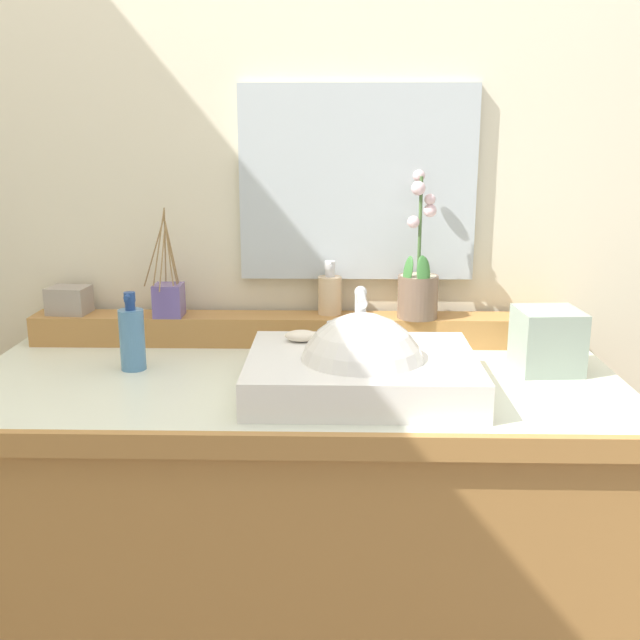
{
  "coord_description": "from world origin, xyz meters",
  "views": [
    {
      "loc": [
        0.09,
        -1.49,
        1.38
      ],
      "look_at": [
        0.06,
        -0.03,
        1.01
      ],
      "focal_mm": 41.94,
      "sensor_mm": 36.0,
      "label": 1
    }
  ],
  "objects_px": {
    "soap_dispenser": "(330,293)",
    "sink_basin": "(362,375)",
    "lotion_bottle": "(132,338)",
    "soap_bar": "(301,336)",
    "tissue_box": "(547,340)",
    "trinket_box": "(69,300)",
    "potted_plant": "(418,283)",
    "reed_diffuser": "(169,299)"
  },
  "relations": [
    {
      "from": "soap_dispenser",
      "to": "sink_basin",
      "type": "bearing_deg",
      "value": -79.62
    },
    {
      "from": "sink_basin",
      "to": "lotion_bottle",
      "type": "xyz_separation_m",
      "value": [
        -0.49,
        0.14,
        0.03
      ]
    },
    {
      "from": "sink_basin",
      "to": "soap_bar",
      "type": "distance_m",
      "value": 0.17
    },
    {
      "from": "sink_basin",
      "to": "soap_bar",
      "type": "height_order",
      "value": "sink_basin"
    },
    {
      "from": "sink_basin",
      "to": "tissue_box",
      "type": "bearing_deg",
      "value": 20.42
    },
    {
      "from": "soap_bar",
      "to": "trinket_box",
      "type": "bearing_deg",
      "value": 156.78
    },
    {
      "from": "sink_basin",
      "to": "potted_plant",
      "type": "bearing_deg",
      "value": 66.93
    },
    {
      "from": "soap_dispenser",
      "to": "reed_diffuser",
      "type": "relative_size",
      "value": 0.5
    },
    {
      "from": "soap_bar",
      "to": "trinket_box",
      "type": "distance_m",
      "value": 0.63
    },
    {
      "from": "soap_dispenser",
      "to": "reed_diffuser",
      "type": "distance_m",
      "value": 0.39
    },
    {
      "from": "lotion_bottle",
      "to": "trinket_box",
      "type": "bearing_deg",
      "value": 133.99
    },
    {
      "from": "soap_bar",
      "to": "lotion_bottle",
      "type": "relative_size",
      "value": 0.41
    },
    {
      "from": "tissue_box",
      "to": "lotion_bottle",
      "type": "bearing_deg",
      "value": -179.26
    },
    {
      "from": "soap_bar",
      "to": "potted_plant",
      "type": "relative_size",
      "value": 0.2
    },
    {
      "from": "soap_bar",
      "to": "reed_diffuser",
      "type": "height_order",
      "value": "reed_diffuser"
    },
    {
      "from": "soap_dispenser",
      "to": "tissue_box",
      "type": "relative_size",
      "value": 0.96
    },
    {
      "from": "soap_dispenser",
      "to": "soap_bar",
      "type": "bearing_deg",
      "value": -102.36
    },
    {
      "from": "trinket_box",
      "to": "tissue_box",
      "type": "bearing_deg",
      "value": -5.07
    },
    {
      "from": "sink_basin",
      "to": "lotion_bottle",
      "type": "height_order",
      "value": "sink_basin"
    },
    {
      "from": "soap_bar",
      "to": "trinket_box",
      "type": "relative_size",
      "value": 0.75
    },
    {
      "from": "potted_plant",
      "to": "soap_dispenser",
      "type": "height_order",
      "value": "potted_plant"
    },
    {
      "from": "soap_bar",
      "to": "tissue_box",
      "type": "relative_size",
      "value": 0.52
    },
    {
      "from": "potted_plant",
      "to": "soap_dispenser",
      "type": "relative_size",
      "value": 2.67
    },
    {
      "from": "potted_plant",
      "to": "lotion_bottle",
      "type": "height_order",
      "value": "potted_plant"
    },
    {
      "from": "trinket_box",
      "to": "soap_bar",
      "type": "bearing_deg",
      "value": -17.64
    },
    {
      "from": "reed_diffuser",
      "to": "trinket_box",
      "type": "xyz_separation_m",
      "value": [
        -0.25,
        0.02,
        -0.01
      ]
    },
    {
      "from": "soap_dispenser",
      "to": "tissue_box",
      "type": "bearing_deg",
      "value": -24.9
    },
    {
      "from": "potted_plant",
      "to": "tissue_box",
      "type": "height_order",
      "value": "potted_plant"
    },
    {
      "from": "soap_bar",
      "to": "tissue_box",
      "type": "xyz_separation_m",
      "value": [
        0.52,
        0.04,
        -0.02
      ]
    },
    {
      "from": "soap_bar",
      "to": "tissue_box",
      "type": "distance_m",
      "value": 0.52
    },
    {
      "from": "potted_plant",
      "to": "tissue_box",
      "type": "xyz_separation_m",
      "value": [
        0.26,
        -0.18,
        -0.09
      ]
    },
    {
      "from": "soap_bar",
      "to": "sink_basin",
      "type": "bearing_deg",
      "value": -41.34
    },
    {
      "from": "lotion_bottle",
      "to": "tissue_box",
      "type": "relative_size",
      "value": 1.26
    },
    {
      "from": "soap_bar",
      "to": "soap_dispenser",
      "type": "distance_m",
      "value": 0.27
    },
    {
      "from": "potted_plant",
      "to": "tissue_box",
      "type": "bearing_deg",
      "value": -35.25
    },
    {
      "from": "potted_plant",
      "to": "reed_diffuser",
      "type": "distance_m",
      "value": 0.59
    },
    {
      "from": "soap_dispenser",
      "to": "trinket_box",
      "type": "distance_m",
      "value": 0.63
    },
    {
      "from": "soap_bar",
      "to": "trinket_box",
      "type": "height_order",
      "value": "trinket_box"
    },
    {
      "from": "sink_basin",
      "to": "trinket_box",
      "type": "height_order",
      "value": "sink_basin"
    },
    {
      "from": "sink_basin",
      "to": "tissue_box",
      "type": "xyz_separation_m",
      "value": [
        0.4,
        0.15,
        0.03
      ]
    },
    {
      "from": "soap_bar",
      "to": "reed_diffuser",
      "type": "relative_size",
      "value": 0.27
    },
    {
      "from": "sink_basin",
      "to": "tissue_box",
      "type": "height_order",
      "value": "sink_basin"
    }
  ]
}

